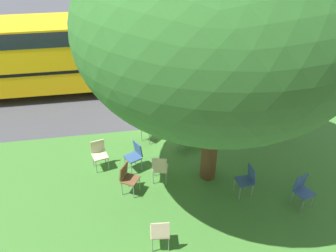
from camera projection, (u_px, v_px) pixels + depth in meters
name	position (u px, v px, depth m)	size (l,w,h in m)	color
ground	(177.00, 124.00, 12.58)	(80.00, 80.00, 0.00)	#424247
grass_verge	(199.00, 183.00, 9.90)	(48.00, 6.00, 0.01)	#3D752D
street_tree	(219.00, 27.00, 7.88)	(6.52, 6.52, 6.70)	brown
chair_0	(202.00, 128.00, 11.36)	(0.48, 0.48, 0.88)	beige
chair_1	(302.00, 189.00, 8.93)	(0.53, 0.54, 0.88)	#335184
chair_2	(182.00, 132.00, 11.17)	(0.55, 0.55, 0.88)	#ADA393
chair_3	(99.00, 152.00, 10.24)	(0.51, 0.51, 0.88)	beige
chair_4	(160.00, 167.00, 9.66)	(0.51, 0.51, 0.88)	beige
chair_5	(128.00, 177.00, 9.33)	(0.57, 0.57, 0.88)	brown
chair_6	(263.00, 124.00, 11.58)	(0.57, 0.57, 0.88)	#C64C1E
chair_7	(247.00, 179.00, 9.26)	(0.44, 0.44, 0.88)	#335184
chair_8	(147.00, 126.00, 11.46)	(0.59, 0.59, 0.88)	brown
chair_9	(160.00, 232.00, 7.75)	(0.46, 0.46, 0.88)	beige
chair_10	(135.00, 154.00, 10.16)	(0.56, 0.56, 0.88)	#335184
parked_car	(259.00, 65.00, 14.96)	(3.70, 1.92, 1.65)	black
school_bus	(46.00, 50.00, 13.89)	(10.40, 2.80, 2.88)	yellow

